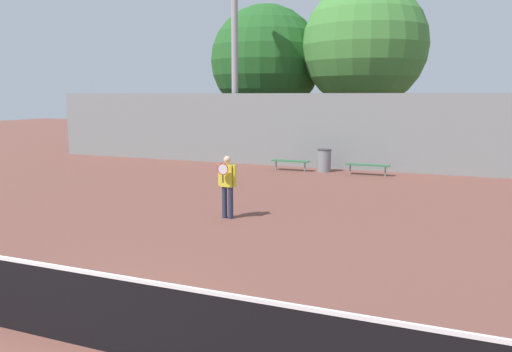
% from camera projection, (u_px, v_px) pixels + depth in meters
% --- Properties ---
extents(ground_plane, '(100.00, 100.00, 0.00)m').
position_uv_depth(ground_plane, '(52.00, 339.00, 6.81)').
color(ground_plane, brown).
extents(tennis_net, '(12.26, 0.09, 1.07)m').
position_uv_depth(tennis_net, '(50.00, 301.00, 6.73)').
color(tennis_net, black).
rests_on(tennis_net, ground_plane).
extents(tennis_player, '(0.52, 0.40, 1.69)m').
position_uv_depth(tennis_player, '(227.00, 184.00, 13.33)').
color(tennis_player, '#282D47').
rests_on(tennis_player, ground_plane).
extents(bench_courtside_near, '(1.66, 0.40, 0.45)m').
position_uv_depth(bench_courtside_near, '(290.00, 161.00, 21.89)').
color(bench_courtside_near, '#28663D').
rests_on(bench_courtside_near, ground_plane).
extents(bench_courtside_far, '(1.81, 0.40, 0.45)m').
position_uv_depth(bench_courtside_far, '(368.00, 165.00, 20.64)').
color(bench_courtside_far, '#28663D').
rests_on(bench_courtside_far, ground_plane).
extents(light_pole_near_left, '(0.90, 0.60, 9.97)m').
position_uv_depth(light_pole_near_left, '(235.00, 48.00, 23.90)').
color(light_pole_near_left, '#939399').
rests_on(light_pole_near_left, ground_plane).
extents(trash_bin, '(0.61, 0.61, 0.98)m').
position_uv_depth(trash_bin, '(324.00, 160.00, 21.60)').
color(trash_bin, gray).
rests_on(trash_bin, ground_plane).
extents(back_fence, '(30.68, 0.06, 3.37)m').
position_uv_depth(back_fence, '(338.00, 131.00, 22.19)').
color(back_fence, gray).
rests_on(back_fence, ground_plane).
extents(tree_green_tall, '(6.47, 6.47, 9.07)m').
position_uv_depth(tree_green_tall, '(365.00, 46.00, 25.89)').
color(tree_green_tall, brown).
rests_on(tree_green_tall, ground_plane).
extents(tree_green_broad, '(6.28, 6.28, 8.35)m').
position_uv_depth(tree_green_broad, '(266.00, 61.00, 28.51)').
color(tree_green_broad, brown).
rests_on(tree_green_broad, ground_plane).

